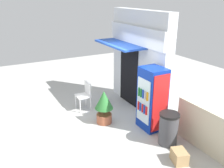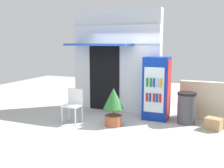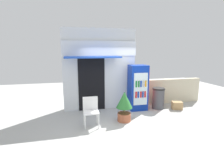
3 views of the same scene
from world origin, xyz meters
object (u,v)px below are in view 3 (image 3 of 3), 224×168
object	(u,v)px
plastic_chair	(91,109)
cardboard_box	(177,105)
trash_bin	(158,98)
drink_cooler	(138,88)
potted_plant_near_shop	(124,104)

from	to	relation	value
plastic_chair	cardboard_box	xyz separation A→B (m)	(3.62, 0.81, -0.40)
trash_bin	drink_cooler	bearing A→B (deg)	173.09
potted_plant_near_shop	trash_bin	xyz separation A→B (m)	(1.76, 0.95, -0.15)
drink_cooler	potted_plant_near_shop	xyz separation A→B (m)	(-0.90, -1.05, -0.32)
cardboard_box	drink_cooler	bearing A→B (deg)	166.73
drink_cooler	trash_bin	size ratio (longest dim) A/B	2.09
plastic_chair	potted_plant_near_shop	world-z (taller)	potted_plant_near_shop
drink_cooler	cardboard_box	size ratio (longest dim) A/B	4.60
plastic_chair	trash_bin	xyz separation A→B (m)	(2.91, 1.07, -0.12)
potted_plant_near_shop	trash_bin	size ratio (longest dim) A/B	1.18
plastic_chair	trash_bin	bearing A→B (deg)	20.29
trash_bin	plastic_chair	bearing A→B (deg)	-159.71
cardboard_box	plastic_chair	bearing A→B (deg)	-167.45
plastic_chair	trash_bin	distance (m)	3.10
potted_plant_near_shop	cardboard_box	xyz separation A→B (m)	(2.48, 0.68, -0.43)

